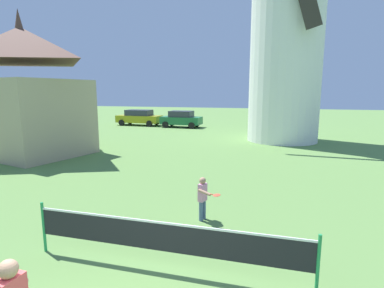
# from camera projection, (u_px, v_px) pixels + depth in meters

# --- Properties ---
(windmill) EXTENTS (9.37, 5.45, 16.19)m
(windmill) POSITION_uv_depth(u_px,v_px,m) (287.00, 24.00, 19.98)
(windmill) COLOR white
(windmill) RESTS_ON ground_plane
(tennis_net) EXTENTS (5.51, 0.06, 1.10)m
(tennis_net) POSITION_uv_depth(u_px,v_px,m) (164.00, 237.00, 5.74)
(tennis_net) COLOR #238E4C
(tennis_net) RESTS_ON ground_plane
(player_far) EXTENTS (0.68, 0.66, 1.18)m
(player_far) POSITION_uv_depth(u_px,v_px,m) (203.00, 196.00, 8.04)
(player_far) COLOR slate
(player_far) RESTS_ON ground_plane
(parked_car_mustard) EXTENTS (4.54, 2.02, 1.56)m
(parked_car_mustard) POSITION_uv_depth(u_px,v_px,m) (139.00, 117.00, 30.69)
(parked_car_mustard) COLOR #999919
(parked_car_mustard) RESTS_ON ground_plane
(parked_car_green) EXTENTS (3.87, 1.99, 1.56)m
(parked_car_green) POSITION_uv_depth(u_px,v_px,m) (181.00, 119.00, 28.99)
(parked_car_green) COLOR #1E6638
(parked_car_green) RESTS_ON ground_plane
(chapel) EXTENTS (7.21, 5.98, 7.60)m
(chapel) POSITION_uv_depth(u_px,v_px,m) (25.00, 94.00, 16.29)
(chapel) COLOR tan
(chapel) RESTS_ON ground_plane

